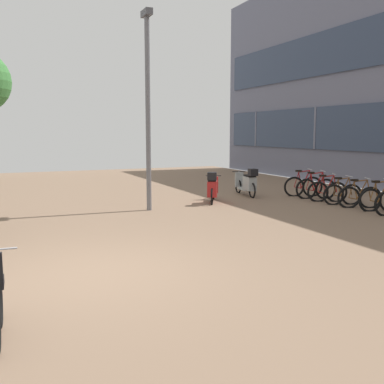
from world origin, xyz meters
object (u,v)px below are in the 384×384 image
Objects in this scene: bicycle_rack_04 at (327,191)px; bicycle_rack_06 at (303,186)px; bicycle_rack_01 at (380,200)px; lamp_post at (148,101)px; scooter_mid at (212,188)px; bicycle_rack_02 at (359,197)px; scooter_near at (248,183)px; bicycle_rack_03 at (342,194)px; bicycle_rack_05 at (316,189)px.

bicycle_rack_04 is 1.36m from bicycle_rack_06.
lamp_post is (-6.05, 2.85, 2.79)m from bicycle_rack_01.
bicycle_rack_04 is (-0.19, 2.03, -0.00)m from bicycle_rack_01.
lamp_post is (-2.32, -0.52, 2.66)m from scooter_mid.
lamp_post reaches higher than bicycle_rack_06.
bicycle_rack_06 is (0.02, 2.71, 0.02)m from bicycle_rack_02.
scooter_near is at bearing 25.37° from scooter_mid.
bicycle_rack_04 is 0.21× the size of lamp_post.
scooter_near reaches higher than bicycle_rack_01.
bicycle_rack_02 is at bearing -87.23° from bicycle_rack_04.
bicycle_rack_03 is at bearing -91.58° from bicycle_rack_06.
bicycle_rack_05 is at bearing 92.12° from bicycle_rack_01.
scooter_near is at bearing 121.08° from bicycle_rack_03.
bicycle_rack_02 is 0.68m from bicycle_rack_03.
bicycle_rack_06 reaches higher than bicycle_rack_02.
bicycle_rack_02 is at bearing -90.37° from bicycle_rack_06.
bicycle_rack_01 is at bearing -79.53° from bicycle_rack_02.
bicycle_rack_05 is (0.09, 0.68, 0.01)m from bicycle_rack_04.
scooter_near reaches higher than bicycle_rack_05.
bicycle_rack_02 is 0.98× the size of bicycle_rack_03.
bicycle_rack_02 is 3.98m from scooter_near.
scooter_near is (-1.79, 0.85, 0.11)m from bicycle_rack_06.
bicycle_rack_04 is at bearing -52.20° from scooter_near.
bicycle_rack_03 is at bearing -29.51° from scooter_mid.
scooter_mid reaches higher than bicycle_rack_03.
bicycle_rack_03 is at bearing -58.92° from scooter_near.
bicycle_rack_03 is at bearing -92.69° from bicycle_rack_05.
bicycle_rack_03 is 6.69m from lamp_post.
bicycle_rack_06 is (0.06, 2.03, 0.02)m from bicycle_rack_03.
lamp_post is (-4.15, -1.39, 2.67)m from scooter_near.
bicycle_rack_05 reaches higher than bicycle_rack_04.
bicycle_rack_04 is at bearing -7.95° from lamp_post.
bicycle_rack_04 is at bearing -20.74° from scooter_mid.
bicycle_rack_03 is 0.79× the size of scooter_mid.
bicycle_rack_03 is 1.36m from bicycle_rack_05.
bicycle_rack_02 is 0.78× the size of scooter_mid.
bicycle_rack_06 is 3.62m from scooter_mid.
bicycle_rack_04 is (-0.03, 0.68, 0.01)m from bicycle_rack_03.
bicycle_rack_06 is at bearing 89.63° from bicycle_rack_02.
bicycle_rack_01 is 5.03m from scooter_mid.
bicycle_rack_02 is at bearing -63.49° from scooter_near.
lamp_post reaches higher than bicycle_rack_01.
bicycle_rack_05 is (0.03, 2.03, 0.02)m from bicycle_rack_02.
bicycle_rack_01 is 1.09× the size of bicycle_rack_04.
lamp_post is (-5.95, 0.14, 2.78)m from bicycle_rack_05.
lamp_post is at bearing 178.65° from bicycle_rack_05.
bicycle_rack_01 is 1.04× the size of bicycle_rack_03.
bicycle_rack_06 is 0.24× the size of lamp_post.
bicycle_rack_01 reaches higher than bicycle_rack_03.
scooter_near is (-1.74, 2.88, 0.13)m from bicycle_rack_03.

